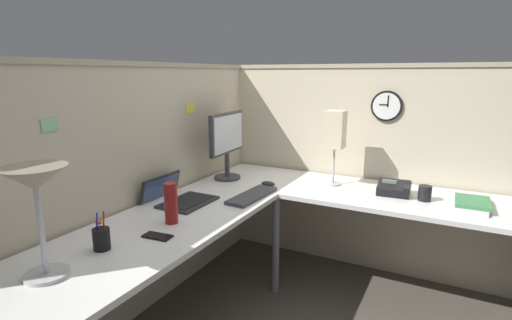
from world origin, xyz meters
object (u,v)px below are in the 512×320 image
keyboard (252,196)px  pen_cup (101,238)px  cell_phone (158,236)px  wall_clock (387,106)px  book_stack (471,204)px  desk_lamp_dome (36,188)px  desk_lamp_paper (335,132)px  coffee_mug (425,193)px  monitor (227,141)px  computer_mouse (268,184)px  laptop (176,197)px  office_phone (395,189)px  thermos_flask (171,203)px

keyboard → pen_cup: (-0.98, 0.24, 0.04)m
cell_phone → wall_clock: wall_clock is taller
book_stack → wall_clock: wall_clock is taller
desk_lamp_dome → desk_lamp_paper: desk_lamp_paper is taller
book_stack → coffee_mug: coffee_mug is taller
keyboard → book_stack: 1.32m
monitor → desk_lamp_paper: 0.79m
desk_lamp_dome → wall_clock: bearing=-23.7°
desk_lamp_paper → computer_mouse: bearing=122.2°
computer_mouse → coffee_mug: (0.17, -1.01, 0.03)m
pen_cup → laptop: bearing=11.6°
desk_lamp_dome → office_phone: 2.06m
office_phone → desk_lamp_paper: size_ratio=0.41×
desk_lamp_dome → pen_cup: (0.27, 0.00, -0.31)m
cell_phone → office_phone: size_ratio=0.67×
monitor → coffee_mug: 1.40m
pen_cup → book_stack: 2.06m
computer_mouse → desk_lamp_dome: size_ratio=0.23×
office_phone → thermos_flask: bearing=137.7°
monitor → thermos_flask: monitor is taller
desk_lamp_paper → coffee_mug: 0.70m
office_phone → computer_mouse: bearing=104.6°
coffee_mug → computer_mouse: bearing=99.5°
desk_lamp_dome → cell_phone: size_ratio=3.09×
book_stack → coffee_mug: size_ratio=3.16×
office_phone → desk_lamp_paper: (0.03, 0.43, 0.35)m
computer_mouse → wall_clock: (0.54, -0.68, 0.53)m
computer_mouse → book_stack: 1.28m
pen_cup → desk_lamp_dome: bearing=-179.8°
laptop → pen_cup: pen_cup is taller
thermos_flask → wall_clock: size_ratio=1.00×
cell_phone → book_stack: size_ratio=0.47×
keyboard → book_stack: size_ratio=1.42×
monitor → keyboard: 0.57m
office_phone → cell_phone: bearing=143.8°
laptop → office_phone: (0.78, -1.19, 0.01)m
monitor → pen_cup: bearing=-174.1°
computer_mouse → book_stack: size_ratio=0.34×
thermos_flask → desk_lamp_paper: 1.27m
keyboard → desk_lamp_paper: size_ratio=0.81×
computer_mouse → thermos_flask: bearing=169.8°
monitor → coffee_mug: bearing=-84.4°
computer_mouse → book_stack: (0.16, -1.27, 0.00)m
thermos_flask → wall_clock: bearing=-30.8°
coffee_mug → wall_clock: wall_clock is taller
computer_mouse → desk_lamp_paper: desk_lamp_paper is taller
keyboard → coffee_mug: (0.45, -0.99, 0.04)m
laptop → cell_phone: bearing=-150.1°
desk_lamp_dome → book_stack: 2.28m
monitor → computer_mouse: (-0.03, -0.36, -0.28)m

